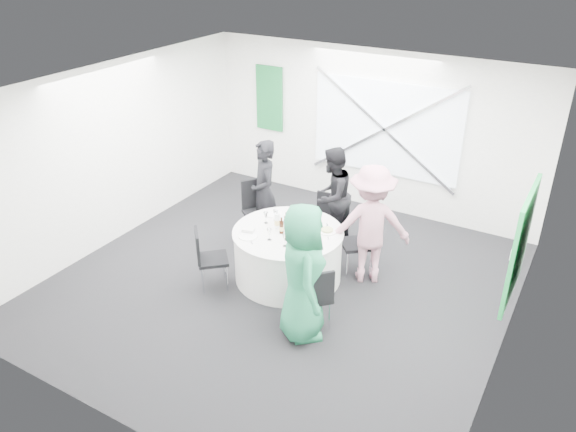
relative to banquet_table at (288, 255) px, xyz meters
The scene contains 46 objects.
floor 0.43m from the banquet_table, 90.00° to the right, with size 6.00×6.00×0.00m, color black.
ceiling 2.43m from the banquet_table, 90.00° to the right, with size 6.00×6.00×0.00m, color white.
wall_back 2.98m from the banquet_table, 90.00° to the left, with size 6.00×6.00×0.00m, color white.
wall_front 3.36m from the banquet_table, 90.00° to the right, with size 6.00×6.00×0.00m, color white.
wall_left 3.17m from the banquet_table, behind, with size 6.00×6.00×0.00m, color white.
wall_right 3.17m from the banquet_table, ahead, with size 6.00×6.00×0.00m, color white.
window_panel 2.99m from the banquet_table, 83.80° to the left, with size 2.60×0.03×1.60m, color white.
window_brace_a 2.96m from the banquet_table, 83.71° to the left, with size 0.05×0.05×3.16m, color silver.
window_brace_b 2.96m from the banquet_table, 83.71° to the left, with size 0.05×0.05×3.16m, color silver.
green_banner 3.65m from the banquet_table, 126.03° to the left, with size 0.55×0.04×1.20m, color #125A2B.
green_sign 3.08m from the banquet_table, ahead, with size 0.05×1.20×1.40m, color #198B3D.
banquet_table is the anchor object (origin of this frame).
chair_back 1.21m from the banquet_table, 91.64° to the left, with size 0.38×0.39×0.82m.
chair_back_left 1.26m from the banquet_table, 143.20° to the left, with size 0.64×0.64×1.00m.
chair_back_right 1.11m from the banquet_table, 40.19° to the left, with size 0.60×0.59×0.93m.
chair_front_right 1.22m from the banquet_table, 43.36° to the right, with size 0.57×0.57×0.89m.
chair_front_left 1.16m from the banquet_table, 137.85° to the right, with size 0.58×0.58×0.90m.
person_man_back_left 1.27m from the banquet_table, 138.75° to the left, with size 0.61×0.40×1.68m, color black.
person_man_back 1.34m from the banquet_table, 87.52° to the left, with size 0.77×0.42×1.59m, color black.
person_woman_pink 1.25m from the banquet_table, 29.35° to the left, with size 1.13×0.52×1.75m, color #BD7A8D.
person_woman_green 1.36m from the banquet_table, 51.86° to the right, with size 0.87×0.56×1.78m, color #217950.
plate_back 0.70m from the banquet_table, 83.51° to the left, with size 0.29×0.29×0.01m.
plate_back_left 0.67m from the banquet_table, 142.52° to the left, with size 0.25×0.25×0.01m.
plate_back_right 0.67m from the banquet_table, 29.40° to the left, with size 0.26×0.26×0.04m.
plate_front_right 0.68m from the banquet_table, 44.56° to the right, with size 0.26×0.26×0.04m.
plate_front_left 0.69m from the banquet_table, 134.62° to the right, with size 0.26×0.26×0.01m.
napkin 0.69m from the banquet_table, 146.44° to the right, with size 0.17×0.11×0.05m, color silver.
beer_bottle_a 0.48m from the banquet_table, 145.09° to the left, with size 0.06×0.06×0.26m.
beer_bottle_b 0.50m from the banquet_table, 79.73° to the left, with size 0.06×0.06×0.26m.
beer_bottle_c 0.52m from the banquet_table, 20.26° to the right, with size 0.06×0.06×0.27m.
beer_bottle_d 0.48m from the banquet_table, 119.84° to the right, with size 0.06×0.06×0.24m.
green_water_bottle 0.54m from the banquet_table, 12.25° to the left, with size 0.08×0.08×0.30m.
clear_water_bottle 0.52m from the banquet_table, behind, with size 0.08×0.08×0.29m.
wine_glass_a 0.60m from the banquet_table, 46.73° to the right, with size 0.07×0.07×0.17m.
wine_glass_b 0.61m from the banquet_table, 106.53° to the right, with size 0.07×0.07×0.17m.
wine_glass_c 0.65m from the banquet_table, 65.49° to the right, with size 0.07×0.07×0.17m.
wine_glass_d 0.64m from the banquet_table, behind, with size 0.07×0.07×0.17m.
wine_glass_e 0.62m from the banquet_table, 149.76° to the left, with size 0.07×0.07×0.17m.
fork_a 0.69m from the banquet_table, 13.04° to the left, with size 0.01×0.15×0.01m, color silver.
knife_a 0.69m from the banquet_table, 45.41° to the left, with size 0.01×0.15×0.01m, color silver.
fork_b 0.69m from the banquet_table, 55.12° to the right, with size 0.01×0.15×0.01m, color silver.
knife_b 0.69m from the banquet_table, 17.30° to the right, with size 0.01×0.15×0.01m, color silver.
fork_c 0.69m from the banquet_table, 72.21° to the left, with size 0.01×0.15×0.01m, color silver.
knife_c 0.69m from the banquet_table, 109.63° to the left, with size 0.01×0.15×0.01m, color silver.
fork_d 0.69m from the banquet_table, 151.74° to the right, with size 0.01×0.15×0.01m, color silver.
knife_d 0.69m from the banquet_table, 119.09° to the right, with size 0.01×0.15×0.01m, color silver.
Camera 1 is at (3.44, -5.71, 4.55)m, focal length 35.00 mm.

